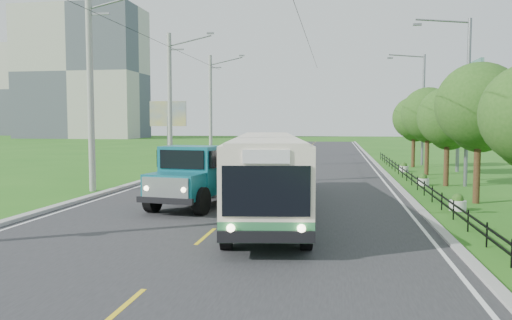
% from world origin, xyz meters
% --- Properties ---
extents(ground, '(240.00, 240.00, 0.00)m').
position_xyz_m(ground, '(0.00, 0.00, 0.00)').
color(ground, '#246217').
rests_on(ground, ground).
extents(road, '(14.00, 120.00, 0.02)m').
position_xyz_m(road, '(0.00, 20.00, 0.01)').
color(road, '#28282B').
rests_on(road, ground).
extents(curb_left, '(0.40, 120.00, 0.15)m').
position_xyz_m(curb_left, '(-7.20, 20.00, 0.07)').
color(curb_left, '#9E9E99').
rests_on(curb_left, ground).
extents(curb_right, '(0.30, 120.00, 0.10)m').
position_xyz_m(curb_right, '(7.15, 20.00, 0.05)').
color(curb_right, '#9E9E99').
rests_on(curb_right, ground).
extents(edge_line_left, '(0.12, 120.00, 0.00)m').
position_xyz_m(edge_line_left, '(-6.65, 20.00, 0.02)').
color(edge_line_left, silver).
rests_on(edge_line_left, road).
extents(edge_line_right, '(0.12, 120.00, 0.00)m').
position_xyz_m(edge_line_right, '(6.65, 20.00, 0.02)').
color(edge_line_right, silver).
rests_on(edge_line_right, road).
extents(centre_dash, '(0.12, 2.20, 0.00)m').
position_xyz_m(centre_dash, '(0.00, 0.00, 0.02)').
color(centre_dash, yellow).
rests_on(centre_dash, road).
extents(railing_right, '(0.04, 40.00, 0.60)m').
position_xyz_m(railing_right, '(8.00, 14.00, 0.30)').
color(railing_right, black).
rests_on(railing_right, ground).
extents(pole_near, '(3.51, 0.32, 10.00)m').
position_xyz_m(pole_near, '(-8.26, 9.00, 5.09)').
color(pole_near, gray).
rests_on(pole_near, ground).
extents(pole_mid, '(3.51, 0.32, 10.00)m').
position_xyz_m(pole_mid, '(-8.26, 21.00, 5.09)').
color(pole_mid, gray).
rests_on(pole_mid, ground).
extents(pole_far, '(3.51, 0.32, 10.00)m').
position_xyz_m(pole_far, '(-8.26, 33.00, 5.09)').
color(pole_far, gray).
rests_on(pole_far, ground).
extents(tree_third, '(3.60, 3.62, 6.00)m').
position_xyz_m(tree_third, '(9.86, 8.14, 3.99)').
color(tree_third, '#382314').
rests_on(tree_third, ground).
extents(tree_fourth, '(3.24, 3.31, 5.40)m').
position_xyz_m(tree_fourth, '(9.86, 14.14, 3.59)').
color(tree_fourth, '#382314').
rests_on(tree_fourth, ground).
extents(tree_fifth, '(3.48, 3.52, 5.80)m').
position_xyz_m(tree_fifth, '(9.86, 20.14, 3.85)').
color(tree_fifth, '#382314').
rests_on(tree_fifth, ground).
extents(tree_back, '(3.30, 3.36, 5.50)m').
position_xyz_m(tree_back, '(9.86, 26.14, 3.65)').
color(tree_back, '#382314').
rests_on(tree_back, ground).
extents(streetlight_mid, '(3.02, 0.20, 9.07)m').
position_xyz_m(streetlight_mid, '(10.64, 14.00, 4.90)').
color(streetlight_mid, slate).
rests_on(streetlight_mid, ground).
extents(streetlight_far, '(3.02, 0.20, 9.07)m').
position_xyz_m(streetlight_far, '(10.64, 28.00, 4.90)').
color(streetlight_far, slate).
rests_on(streetlight_far, ground).
extents(planter_near, '(0.64, 0.64, 0.67)m').
position_xyz_m(planter_near, '(8.60, 6.00, 0.29)').
color(planter_near, silver).
rests_on(planter_near, ground).
extents(planter_mid, '(0.64, 0.64, 0.67)m').
position_xyz_m(planter_mid, '(8.60, 14.00, 0.29)').
color(planter_mid, silver).
rests_on(planter_mid, ground).
extents(planter_far, '(0.64, 0.64, 0.67)m').
position_xyz_m(planter_far, '(8.60, 22.00, 0.29)').
color(planter_far, silver).
rests_on(planter_far, ground).
extents(billboard_left, '(3.00, 0.20, 5.20)m').
position_xyz_m(billboard_left, '(-9.50, 24.00, 3.87)').
color(billboard_left, slate).
rests_on(billboard_left, ground).
extents(billboard_right, '(0.24, 6.00, 7.30)m').
position_xyz_m(billboard_right, '(12.30, 20.00, 5.34)').
color(billboard_right, slate).
rests_on(billboard_right, ground).
extents(apartment_near, '(28.00, 14.00, 30.00)m').
position_xyz_m(apartment_near, '(-55.00, 95.00, 15.00)').
color(apartment_near, '#B7B2A3').
rests_on(apartment_near, ground).
extents(apartment_far, '(24.00, 14.00, 26.00)m').
position_xyz_m(apartment_far, '(-80.00, 120.00, 13.00)').
color(apartment_far, '#B7B2A3').
rests_on(apartment_far, ground).
extents(bus, '(4.40, 15.00, 2.86)m').
position_xyz_m(bus, '(1.18, 4.76, 1.72)').
color(bus, '#338149').
rests_on(bus, ground).
extents(dump_truck, '(3.10, 6.25, 2.52)m').
position_xyz_m(dump_truck, '(-1.77, 5.58, 1.43)').
color(dump_truck, '#12616F').
rests_on(dump_truck, ground).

